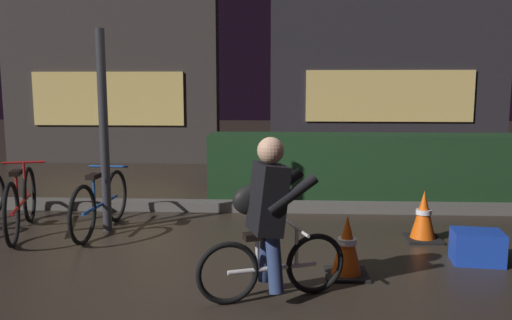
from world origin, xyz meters
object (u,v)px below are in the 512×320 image
at_px(traffic_cone_near, 347,247).
at_px(cyclist, 268,218).
at_px(parked_bike_center_left, 101,203).
at_px(traffic_cone_far, 423,217).
at_px(blue_crate, 477,247).
at_px(street_post, 104,132).
at_px(parked_bike_left_mid, 21,203).

distance_m(traffic_cone_near, cyclist, 0.90).
distance_m(parked_bike_center_left, traffic_cone_near, 2.85).
bearing_deg(traffic_cone_far, blue_crate, -65.84).
xyz_separation_m(street_post, blue_crate, (3.76, -0.90, -0.96)).
bearing_deg(blue_crate, cyclist, -154.83).
xyz_separation_m(traffic_cone_near, blue_crate, (1.24, 0.40, -0.11)).
bearing_deg(traffic_cone_far, cyclist, -135.19).
height_order(parked_bike_left_mid, cyclist, cyclist).
xyz_separation_m(parked_bike_center_left, cyclist, (1.91, -1.72, 0.30)).
bearing_deg(traffic_cone_near, cyclist, -143.19).
xyz_separation_m(traffic_cone_near, cyclist, (-0.66, -0.49, 0.37)).
bearing_deg(parked_bike_left_mid, traffic_cone_near, -124.98).
bearing_deg(street_post, blue_crate, -13.46).
xyz_separation_m(parked_bike_left_mid, parked_bike_center_left, (0.85, 0.11, -0.02)).
relative_size(street_post, parked_bike_left_mid, 1.39).
distance_m(blue_crate, cyclist, 2.15).
xyz_separation_m(parked_bike_center_left, traffic_cone_near, (2.56, -1.23, -0.07)).
bearing_deg(street_post, cyclist, -43.91).
xyz_separation_m(blue_crate, cyclist, (-1.90, -0.89, 0.48)).
height_order(parked_bike_center_left, traffic_cone_near, parked_bike_center_left).
distance_m(traffic_cone_far, blue_crate, 0.76).
bearing_deg(parked_bike_center_left, street_post, -30.34).
xyz_separation_m(street_post, traffic_cone_near, (2.52, -1.30, -0.86)).
relative_size(parked_bike_left_mid, parked_bike_center_left, 1.04).
xyz_separation_m(parked_bike_center_left, traffic_cone_far, (3.50, -0.14, -0.07)).
height_order(parked_bike_center_left, cyclist, cyclist).
distance_m(street_post, blue_crate, 3.98).
relative_size(parked_bike_center_left, cyclist, 1.24).
distance_m(parked_bike_left_mid, traffic_cone_far, 4.35).
bearing_deg(traffic_cone_near, parked_bike_left_mid, 161.75).
relative_size(parked_bike_center_left, traffic_cone_far, 2.90).
relative_size(street_post, cyclist, 1.79).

